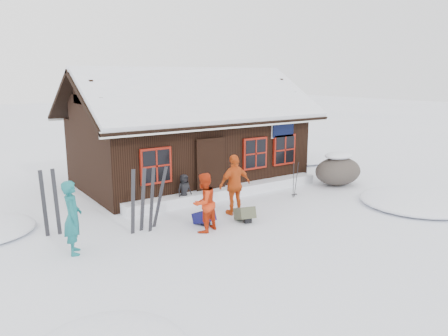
# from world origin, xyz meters

# --- Properties ---
(ground) EXTENTS (120.00, 120.00, 0.00)m
(ground) POSITION_xyz_m (0.00, 0.00, 0.00)
(ground) COLOR white
(ground) RESTS_ON ground
(mountain_hut) EXTENTS (8.90, 6.09, 4.42)m
(mountain_hut) POSITION_xyz_m (1.50, 4.98, 1.58)
(mountain_hut) COLOR black
(mountain_hut) RESTS_ON ground
(snow_drift) EXTENTS (7.60, 0.60, 0.35)m
(snow_drift) POSITION_xyz_m (1.50, 2.25, 0.17)
(snow_drift) COLOR white
(snow_drift) RESTS_ON ground
(snow_mounds) EXTENTS (20.60, 13.20, 0.48)m
(snow_mounds) POSITION_xyz_m (1.65, 1.86, 0.00)
(snow_mounds) COLOR white
(snow_mounds) RESTS_ON ground
(skier_teal) EXTENTS (0.56, 0.72, 1.76)m
(skier_teal) POSITION_xyz_m (-4.28, 0.25, 0.88)
(skier_teal) COLOR #156466
(skier_teal) RESTS_ON ground
(skier_orange_left) EXTENTS (0.93, 0.83, 1.60)m
(skier_orange_left) POSITION_xyz_m (-1.00, -0.22, 0.80)
(skier_orange_left) COLOR red
(skier_orange_left) RESTS_ON ground
(skier_orange_right) EXTENTS (1.08, 0.47, 1.82)m
(skier_orange_right) POSITION_xyz_m (0.55, 0.54, 0.91)
(skier_orange_right) COLOR #C94A14
(skier_orange_right) RESTS_ON ground
(skier_crouched) EXTENTS (0.54, 0.38, 1.02)m
(skier_crouched) POSITION_xyz_m (-0.25, 2.20, 0.51)
(skier_crouched) COLOR black
(skier_crouched) RESTS_ON ground
(boulder) EXTENTS (1.93, 1.45, 1.13)m
(boulder) POSITION_xyz_m (5.88, 1.24, 0.57)
(boulder) COLOR #4A413B
(boulder) RESTS_ON ground
(ski_pair_left) EXTENTS (0.73, 0.33, 1.73)m
(ski_pair_left) POSITION_xyz_m (-1.91, 0.79, 0.83)
(ski_pair_left) COLOR black
(ski_pair_left) RESTS_ON ground
(ski_pair_mid) EXTENTS (0.46, 0.08, 1.82)m
(ski_pair_mid) POSITION_xyz_m (-4.43, 1.77, 0.86)
(ski_pair_mid) COLOR black
(ski_pair_mid) RESTS_ON ground
(ski_pair_right) EXTENTS (0.53, 0.13, 1.76)m
(ski_pair_right) POSITION_xyz_m (-2.44, 0.76, 0.83)
(ski_pair_right) COLOR black
(ski_pair_right) RESTS_ON ground
(ski_poles) EXTENTS (0.22, 0.11, 1.25)m
(ski_poles) POSITION_xyz_m (3.36, 0.93, 0.59)
(ski_poles) COLOR black
(ski_poles) RESTS_ON ground
(backpack_blue) EXTENTS (0.49, 0.61, 0.30)m
(backpack_blue) POSITION_xyz_m (-0.72, 0.24, 0.15)
(backpack_blue) COLOR #101048
(backpack_blue) RESTS_ON ground
(backpack_olive) EXTENTS (0.59, 0.70, 0.33)m
(backpack_olive) POSITION_xyz_m (0.38, -0.18, 0.16)
(backpack_olive) COLOR #484B35
(backpack_olive) RESTS_ON ground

